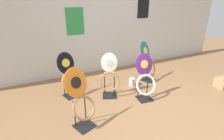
{
  "coord_description": "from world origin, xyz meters",
  "views": [
    {
      "loc": [
        -1.69,
        -1.65,
        1.83
      ],
      "look_at": [
        -0.33,
        1.14,
        0.55
      ],
      "focal_mm": 28.0,
      "sensor_mm": 36.0,
      "label": 1
    }
  ],
  "objects_px": {
    "toilet_seat_display_jazz_black": "(69,77)",
    "toilet_seat_display_white_plain": "(110,77)",
    "toilet_seat_display_purple_note": "(145,79)",
    "toilet_seat_display_orange_sun": "(80,99)",
    "paint_can": "(132,82)",
    "toilet_seat_display_teal_sax": "(148,64)"
  },
  "relations": [
    {
      "from": "toilet_seat_display_jazz_black",
      "to": "paint_can",
      "type": "height_order",
      "value": "toilet_seat_display_jazz_black"
    },
    {
      "from": "toilet_seat_display_white_plain",
      "to": "paint_can",
      "type": "height_order",
      "value": "toilet_seat_display_white_plain"
    },
    {
      "from": "toilet_seat_display_white_plain",
      "to": "toilet_seat_display_purple_note",
      "type": "bearing_deg",
      "value": -34.88
    },
    {
      "from": "toilet_seat_display_teal_sax",
      "to": "toilet_seat_display_jazz_black",
      "type": "relative_size",
      "value": 1.05
    },
    {
      "from": "toilet_seat_display_white_plain",
      "to": "paint_can",
      "type": "bearing_deg",
      "value": 15.05
    },
    {
      "from": "toilet_seat_display_purple_note",
      "to": "paint_can",
      "type": "distance_m",
      "value": 0.65
    },
    {
      "from": "toilet_seat_display_jazz_black",
      "to": "paint_can",
      "type": "bearing_deg",
      "value": -7.52
    },
    {
      "from": "toilet_seat_display_purple_note",
      "to": "toilet_seat_display_jazz_black",
      "type": "xyz_separation_m",
      "value": [
        -1.27,
        0.74,
        -0.02
      ]
    },
    {
      "from": "toilet_seat_display_orange_sun",
      "to": "paint_can",
      "type": "xyz_separation_m",
      "value": [
        1.4,
        0.79,
        -0.37
      ]
    },
    {
      "from": "toilet_seat_display_teal_sax",
      "to": "toilet_seat_display_jazz_black",
      "type": "height_order",
      "value": "toilet_seat_display_teal_sax"
    },
    {
      "from": "toilet_seat_display_jazz_black",
      "to": "paint_can",
      "type": "relative_size",
      "value": 4.89
    },
    {
      "from": "toilet_seat_display_purple_note",
      "to": "paint_can",
      "type": "bearing_deg",
      "value": 82.12
    },
    {
      "from": "toilet_seat_display_orange_sun",
      "to": "toilet_seat_display_teal_sax",
      "type": "distance_m",
      "value": 2.09
    },
    {
      "from": "toilet_seat_display_purple_note",
      "to": "toilet_seat_display_teal_sax",
      "type": "bearing_deg",
      "value": 49.26
    },
    {
      "from": "toilet_seat_display_orange_sun",
      "to": "paint_can",
      "type": "height_order",
      "value": "toilet_seat_display_orange_sun"
    },
    {
      "from": "toilet_seat_display_jazz_black",
      "to": "toilet_seat_display_white_plain",
      "type": "bearing_deg",
      "value": -26.41
    },
    {
      "from": "toilet_seat_display_white_plain",
      "to": "paint_can",
      "type": "xyz_separation_m",
      "value": [
        0.64,
        0.17,
        -0.32
      ]
    },
    {
      "from": "toilet_seat_display_orange_sun",
      "to": "toilet_seat_display_white_plain",
      "type": "relative_size",
      "value": 1.04
    },
    {
      "from": "toilet_seat_display_purple_note",
      "to": "paint_can",
      "type": "relative_size",
      "value": 4.94
    },
    {
      "from": "toilet_seat_display_teal_sax",
      "to": "toilet_seat_display_white_plain",
      "type": "bearing_deg",
      "value": -166.67
    },
    {
      "from": "toilet_seat_display_teal_sax",
      "to": "toilet_seat_display_jazz_black",
      "type": "bearing_deg",
      "value": 177.45
    },
    {
      "from": "toilet_seat_display_purple_note",
      "to": "toilet_seat_display_jazz_black",
      "type": "bearing_deg",
      "value": 149.65
    }
  ]
}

